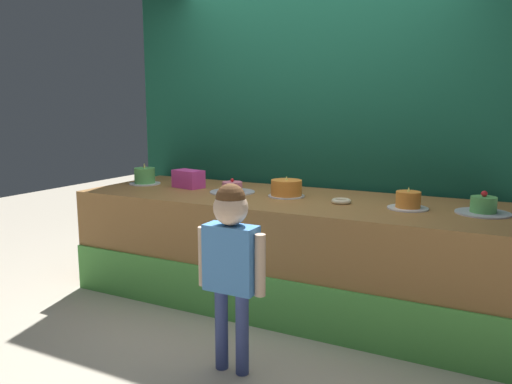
{
  "coord_description": "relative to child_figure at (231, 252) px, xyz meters",
  "views": [
    {
      "loc": [
        1.51,
        -2.86,
        1.47
      ],
      "look_at": [
        -0.14,
        0.32,
        0.87
      ],
      "focal_mm": 35.1,
      "sensor_mm": 36.0,
      "label": 1
    }
  ],
  "objects": [
    {
      "name": "ground_plane",
      "position": [
        -0.18,
        0.58,
        -0.7
      ],
      "size": [
        12.0,
        12.0,
        0.0
      ],
      "primitive_type": "plane",
      "color": "#BCB29E"
    },
    {
      "name": "stage_platform",
      "position": [
        -0.18,
        1.12,
        -0.29
      ],
      "size": [
        3.21,
        1.09,
        0.81
      ],
      "color": "#9E6B38",
      "rests_on": "ground_plane"
    },
    {
      "name": "curtain_backdrop",
      "position": [
        -0.18,
        1.76,
        0.88
      ],
      "size": [
        3.59,
        0.08,
        3.15
      ],
      "primitive_type": "cube",
      "color": "#144C38",
      "rests_on": "ground_plane"
    },
    {
      "name": "child_figure",
      "position": [
        0.0,
        0.0,
        0.0
      ],
      "size": [
        0.42,
        0.19,
        1.08
      ],
      "color": "#3F4C8C",
      "rests_on": "ground_plane"
    },
    {
      "name": "pink_box",
      "position": [
        -1.09,
        1.16,
        0.19
      ],
      "size": [
        0.28,
        0.2,
        0.15
      ],
      "primitive_type": "cube",
      "rotation": [
        0.0,
        0.0,
        -0.22
      ],
      "color": "#E643A5",
      "rests_on": "stage_platform"
    },
    {
      "name": "donut",
      "position": [
        0.27,
        1.07,
        0.13
      ],
      "size": [
        0.14,
        0.14,
        0.03
      ],
      "primitive_type": "torus",
      "color": "beige",
      "rests_on": "stage_platform"
    },
    {
      "name": "cake_far_left",
      "position": [
        -1.54,
        1.14,
        0.18
      ],
      "size": [
        0.27,
        0.27,
        0.19
      ],
      "color": "silver",
      "rests_on": "stage_platform"
    },
    {
      "name": "cake_left",
      "position": [
        -0.63,
        1.11,
        0.15
      ],
      "size": [
        0.36,
        0.36,
        0.11
      ],
      "color": "silver",
      "rests_on": "stage_platform"
    },
    {
      "name": "cake_center",
      "position": [
        -0.18,
        1.14,
        0.18
      ],
      "size": [
        0.28,
        0.28,
        0.16
      ],
      "color": "silver",
      "rests_on": "stage_platform"
    },
    {
      "name": "cake_right",
      "position": [
        0.73,
        1.09,
        0.17
      ],
      "size": [
        0.27,
        0.27,
        0.15
      ],
      "color": "silver",
      "rests_on": "stage_platform"
    },
    {
      "name": "cake_far_right",
      "position": [
        1.18,
        1.15,
        0.16
      ],
      "size": [
        0.34,
        0.34,
        0.15
      ],
      "color": "silver",
      "rests_on": "stage_platform"
    }
  ]
}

